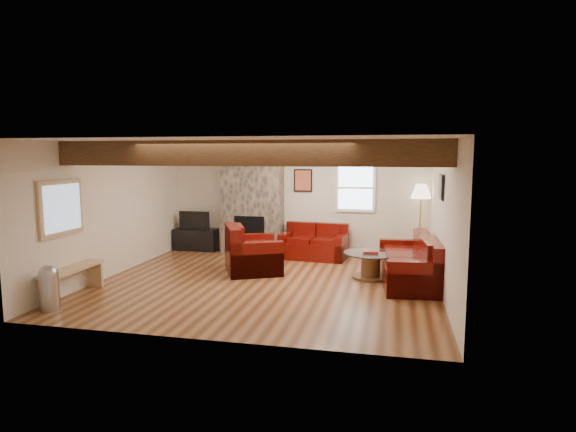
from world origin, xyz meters
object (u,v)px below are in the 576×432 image
coffee_table (371,265)px  tv_cabinet (196,239)px  armchair_red (253,248)px  television (196,220)px  floor_lamp (421,196)px  sofa_three (408,260)px  loveseat (314,241)px

coffee_table → tv_cabinet: (-4.24, 1.80, 0.01)m
armchair_red → television: bearing=22.9°
armchair_red → tv_cabinet: 2.65m
floor_lamp → sofa_three: bearing=-98.8°
sofa_three → tv_cabinet: bearing=-116.7°
armchair_red → tv_cabinet: bearing=22.9°
sofa_three → loveseat: (-1.99, 1.64, -0.04)m
television → coffee_table: bearing=-23.0°
television → floor_lamp: size_ratio=0.45×
loveseat → floor_lamp: 2.50m
loveseat → television: bearing=179.6°
tv_cabinet → loveseat: bearing=-5.9°
loveseat → coffee_table: size_ratio=1.44×
loveseat → television: size_ratio=1.90×
television → floor_lamp: (5.19, -0.15, 0.69)m
floor_lamp → television: bearing=178.3°
armchair_red → sofa_three: bearing=-118.4°
coffee_table → tv_cabinet: coffee_table is taller
loveseat → armchair_red: bearing=-117.8°
loveseat → tv_cabinet: 2.94m
television → sofa_three: bearing=-21.5°
loveseat → television: television is taller
tv_cabinet → armchair_red: bearing=-42.0°
sofa_three → television: bearing=-116.7°
sofa_three → loveseat: bearing=-134.7°
floor_lamp → tv_cabinet: bearing=178.3°
coffee_table → tv_cabinet: 4.61m
sofa_three → floor_lamp: floor_lamp is taller
sofa_three → armchair_red: bearing=-98.5°
tv_cabinet → television: size_ratio=1.37×
television → armchair_red: bearing=-42.0°
coffee_table → floor_lamp: size_ratio=0.60×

